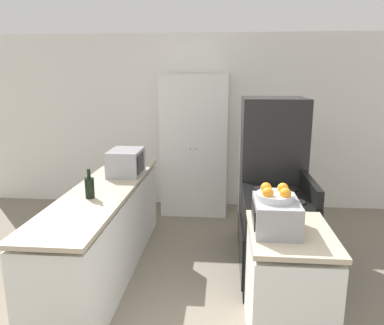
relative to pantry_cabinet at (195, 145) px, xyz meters
name	(u,v)px	position (x,y,z in m)	size (l,w,h in m)	color
wall_back	(201,122)	(0.07, 0.33, 0.29)	(7.00, 0.06, 2.60)	white
counter_left	(105,232)	(-0.77, -1.87, -0.58)	(0.60, 2.64, 0.90)	silver
counter_right	(287,289)	(0.92, -2.78, -0.58)	(0.60, 0.82, 0.90)	silver
pantry_cabinet	(195,145)	(0.00, 0.00, 0.00)	(0.94, 0.59, 2.02)	white
stove	(276,239)	(0.94, -1.95, -0.55)	(0.66, 0.79, 1.06)	black
refrigerator	(271,176)	(0.96, -1.17, -0.13)	(0.71, 0.68, 1.76)	black
microwave	(126,162)	(-0.67, -1.32, 0.03)	(0.35, 0.47, 0.28)	#939399
wine_bottle	(90,187)	(-0.79, -2.17, -0.01)	(0.08, 0.08, 0.27)	black
toaster_oven	(276,215)	(0.81, -2.77, 0.00)	(0.32, 0.43, 0.23)	#939399
fruit_bowl	(275,194)	(0.80, -2.77, 0.16)	(0.27, 0.27, 0.11)	silver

